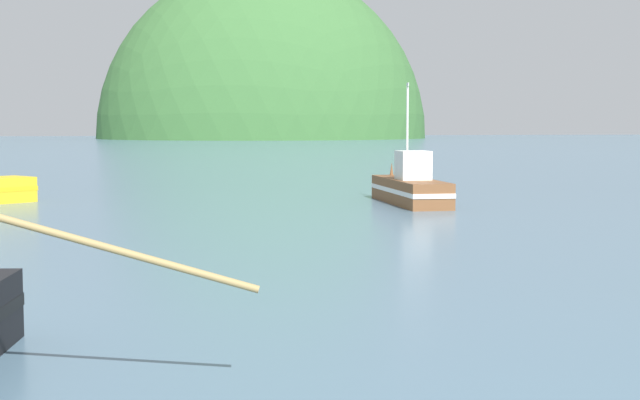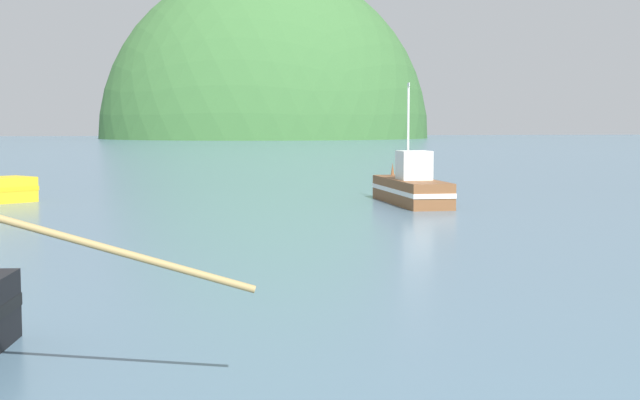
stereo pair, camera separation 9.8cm
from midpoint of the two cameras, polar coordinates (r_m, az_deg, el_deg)
name	(u,v)px [view 1 (the left image)]	position (r m, az deg, el deg)	size (l,w,h in m)	color
hill_far_left	(264,138)	(253.28, -3.49, 3.81)	(88.93, 71.15, 92.90)	#386633
fishing_boat_brown	(411,188)	(48.58, 5.53, 0.75)	(2.18, 8.38, 6.32)	brown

